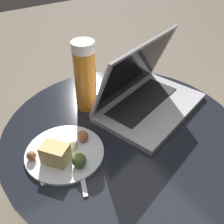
{
  "coord_description": "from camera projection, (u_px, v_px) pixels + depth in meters",
  "views": [
    {
      "loc": [
        -0.36,
        -0.49,
        1.05
      ],
      "look_at": [
        -0.03,
        0.02,
        0.56
      ],
      "focal_mm": 42.0,
      "sensor_mm": 36.0,
      "label": 1
    }
  ],
  "objects": [
    {
      "name": "ground_plane",
      "position": [
        120.0,
        214.0,
        1.13
      ],
      "size": [
        6.0,
        6.0,
        0.0
      ],
      "primitive_type": "plane",
      "color": "#726656"
    },
    {
      "name": "table",
      "position": [
        122.0,
        157.0,
        0.9
      ],
      "size": [
        0.75,
        0.75,
        0.49
      ],
      "color": "black",
      "rests_on": "ground_plane"
    },
    {
      "name": "napkin",
      "position": [
        64.0,
        157.0,
        0.74
      ],
      "size": [
        0.18,
        0.13,
        0.0
      ],
      "color": "silver",
      "rests_on": "table"
    },
    {
      "name": "laptop",
      "position": [
        145.0,
        95.0,
        0.89
      ],
      "size": [
        0.42,
        0.34,
        0.24
      ],
      "color": "#B2B2B7",
      "rests_on": "table"
    },
    {
      "name": "beer_glass",
      "position": [
        85.0,
        77.0,
        0.85
      ],
      "size": [
        0.07,
        0.07,
        0.24
      ],
      "color": "#C6701E",
      "rests_on": "table"
    },
    {
      "name": "snack_plate",
      "position": [
        64.0,
        152.0,
        0.73
      ],
      "size": [
        0.22,
        0.22,
        0.06
      ],
      "color": "silver",
      "rests_on": "table"
    },
    {
      "name": "fork",
      "position": [
        80.0,
        165.0,
        0.71
      ],
      "size": [
        0.07,
        0.17,
        0.01
      ],
      "color": "silver",
      "rests_on": "table"
    }
  ]
}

